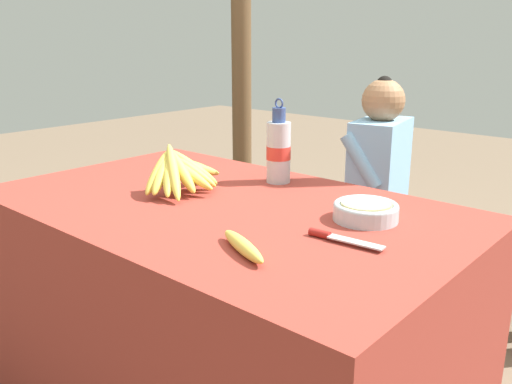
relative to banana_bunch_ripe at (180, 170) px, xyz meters
name	(u,v)px	position (x,y,z in m)	size (l,w,h in m)	color
market_counter	(224,315)	(0.18, 0.00, -0.45)	(1.45, 0.88, 0.75)	maroon
banana_bunch_ripe	(180,170)	(0.00, 0.00, 0.00)	(0.20, 0.33, 0.16)	#4C381E
serving_bowl	(366,210)	(0.58, 0.15, -0.04)	(0.17, 0.17, 0.05)	silver
water_bottle	(279,150)	(0.15, 0.30, 0.04)	(0.08, 0.08, 0.28)	silver
loose_banana_front	(243,246)	(0.49, -0.24, -0.06)	(0.20, 0.12, 0.03)	#E0C64C
knife	(334,237)	(0.60, -0.04, -0.06)	(0.20, 0.04, 0.02)	#BCBCC1
wooden_bench	(373,226)	(0.06, 1.15, -0.48)	(1.78, 0.32, 0.40)	#4C3823
seated_vendor	(369,174)	(0.05, 1.11, -0.22)	(0.44, 0.42, 1.06)	#564C60
banana_bunch_green	(299,186)	(-0.39, 1.15, -0.36)	(0.18, 0.29, 0.14)	#4C381E
support_post_near	(241,38)	(-0.98, 1.36, 0.39)	(0.12, 0.12, 2.43)	brown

